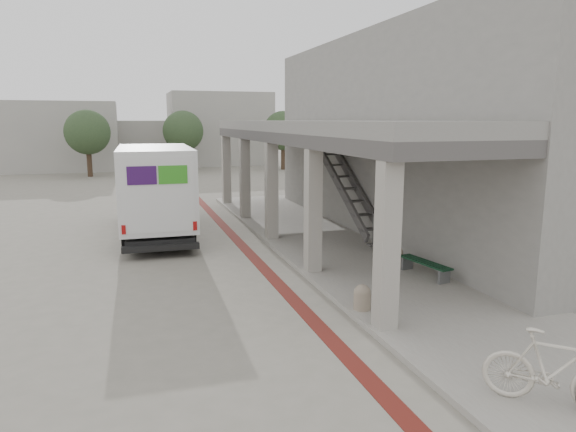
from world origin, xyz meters
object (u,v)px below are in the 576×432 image
object	(u,v)px
fedex_truck	(155,188)
bench	(425,266)
utility_cabinet	(383,232)
bicycle_cream	(554,369)

from	to	relation	value
fedex_truck	bench	xyz separation A→B (m)	(6.19, -7.72, -1.29)
bench	utility_cabinet	xyz separation A→B (m)	(0.35, 2.95, 0.25)
utility_cabinet	bicycle_cream	world-z (taller)	bicycle_cream
utility_cabinet	bicycle_cream	size ratio (longest dim) A/B	0.56
fedex_truck	bicycle_cream	bearing A→B (deg)	-70.05
fedex_truck	utility_cabinet	world-z (taller)	fedex_truck
fedex_truck	utility_cabinet	bearing A→B (deg)	-34.54
fedex_truck	bench	world-z (taller)	fedex_truck
fedex_truck	utility_cabinet	xyz separation A→B (m)	(6.54, -4.77, -1.04)
fedex_truck	bicycle_cream	size ratio (longest dim) A/B	4.05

